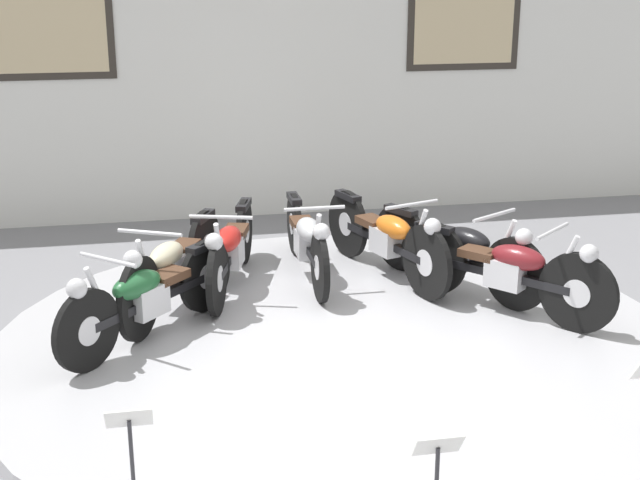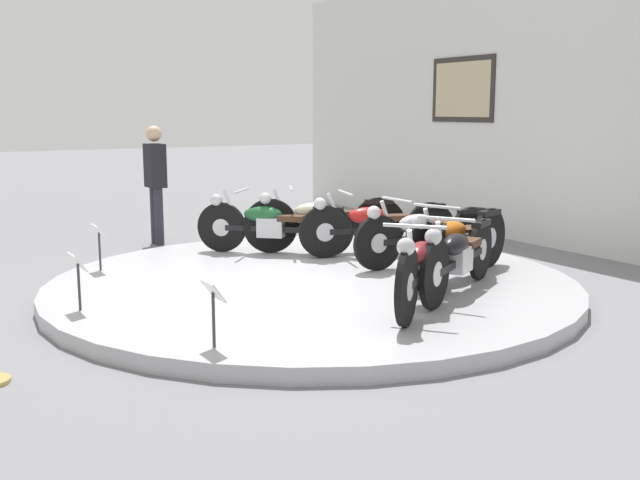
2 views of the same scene
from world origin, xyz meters
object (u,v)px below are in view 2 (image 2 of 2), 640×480
motorcycle_green (271,223)px  motorcycle_orange (456,241)px  motorcycle_cream (322,220)px  info_placard_front_left (99,237)px  motorcycle_black (458,255)px  info_placard_front_right (213,299)px  motorcycle_red (375,224)px  info_placard_front_centre (78,269)px  motorcycle_silver (423,232)px  motorcycle_maroon (423,264)px  visitor_standing (155,178)px

motorcycle_green → motorcycle_orange: bearing=25.2°
motorcycle_cream → info_placard_front_left: 2.68m
motorcycle_black → info_placard_front_right: motorcycle_black is taller
motorcycle_green → info_placard_front_left: 2.06m
motorcycle_red → info_placard_front_centre: 3.76m
motorcycle_cream → motorcycle_silver: (1.26, 0.59, -0.02)m
motorcycle_cream → motorcycle_red: motorcycle_cream is taller
motorcycle_orange → info_placard_front_centre: bearing=-101.1°
info_placard_front_right → motorcycle_orange: bearing=105.5°
motorcycle_green → info_placard_front_left: motorcycle_green is taller
motorcycle_maroon → motorcycle_silver: bearing=141.1°
motorcycle_orange → info_placard_front_right: 3.21m
motorcycle_green → motorcycle_orange: 2.43m
motorcycle_orange → motorcycle_cream: bearing=-167.6°
motorcycle_cream → motorcycle_maroon: 2.80m
motorcycle_green → motorcycle_silver: 1.90m
motorcycle_silver → motorcycle_maroon: (1.47, -1.19, 0.02)m
motorcycle_cream → info_placard_front_right: size_ratio=3.60×
motorcycle_cream → motorcycle_orange: 2.03m
motorcycle_silver → motorcycle_orange: (0.73, -0.15, 0.02)m
motorcycle_orange → info_placard_front_right: (0.86, -3.10, -0.03)m
motorcycle_green → info_placard_front_left: (-0.11, -2.06, -0.01)m
motorcycle_cream → motorcycle_maroon: motorcycle_cream is taller
motorcycle_black → motorcycle_maroon: 0.63m
motorcycle_green → visitor_standing: visitor_standing is taller
motorcycle_red → visitor_standing: bearing=-148.8°
motorcycle_red → info_placard_front_right: (2.31, -3.09, -0.01)m
motorcycle_green → visitor_standing: size_ratio=0.89×
visitor_standing → info_placard_front_centre: bearing=-28.3°
motorcycle_cream → info_placard_front_centre: 3.50m
motorcycle_cream → visitor_standing: (-2.35, -1.31, 0.41)m
motorcycle_red → motorcycle_maroon: (2.20, -1.03, 0.01)m
motorcycle_green → motorcycle_maroon: bearing=0.0°
motorcycle_green → motorcycle_black: 2.80m
motorcycle_green → info_placard_front_right: (3.06, -2.06, -0.01)m
motorcycle_silver → info_placard_front_left: motorcycle_silver is taller
motorcycle_orange → motorcycle_green: bearing=-154.8°
motorcycle_red → motorcycle_maroon: size_ratio=1.21×
motorcycle_cream → info_placard_front_right: bearing=-43.1°
motorcycle_orange → motorcycle_maroon: (0.75, -1.03, -0.01)m
motorcycle_silver → info_placard_front_left: bearing=-116.0°
motorcycle_cream → info_placard_front_left: motorcycle_cream is taller
motorcycle_maroon → info_placard_front_left: 3.69m
motorcycle_red → info_placard_front_left: (-0.86, -3.09, -0.01)m
motorcycle_cream → info_placard_front_centre: bearing=-68.9°
motorcycle_maroon → visitor_standing: 5.15m
motorcycle_orange → visitor_standing: bearing=-158.0°
motorcycle_orange → info_placard_front_right: motorcycle_orange is taller
motorcycle_silver → info_placard_front_centre: (-0.00, -3.85, -0.01)m
motorcycle_orange → info_placard_front_centre: (-0.73, -3.70, -0.03)m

